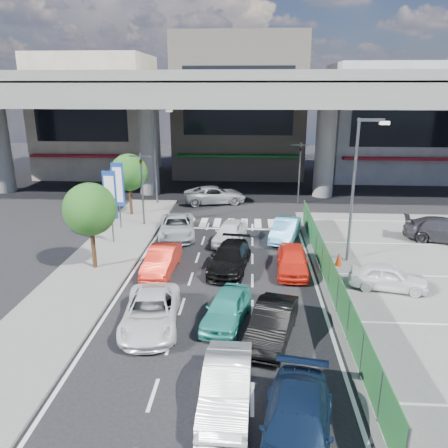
# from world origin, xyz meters

# --- Properties ---
(ground) EXTENTS (120.00, 120.00, 0.00)m
(ground) POSITION_xyz_m (0.00, 0.00, 0.00)
(ground) COLOR black
(ground) RESTS_ON ground
(parking_lot) EXTENTS (12.00, 28.00, 0.06)m
(parking_lot) POSITION_xyz_m (11.00, 2.00, 0.03)
(parking_lot) COLOR #5E5E5B
(parking_lot) RESTS_ON ground
(sidewalk_left) EXTENTS (4.00, 30.00, 0.12)m
(sidewalk_left) POSITION_xyz_m (-7.00, 4.00, 0.06)
(sidewalk_left) COLOR #5E5E5B
(sidewalk_left) RESTS_ON ground
(fence_run) EXTENTS (0.16, 22.00, 1.80)m
(fence_run) POSITION_xyz_m (5.30, 1.00, 0.90)
(fence_run) COLOR #1D5727
(fence_run) RESTS_ON ground
(expressway) EXTENTS (64.00, 14.00, 10.75)m
(expressway) POSITION_xyz_m (0.00, 22.00, 8.76)
(expressway) COLOR slate
(expressway) RESTS_ON ground
(building_west) EXTENTS (12.00, 10.90, 13.00)m
(building_west) POSITION_xyz_m (-16.00, 31.97, 6.49)
(building_west) COLOR gray
(building_west) RESTS_ON ground
(building_center) EXTENTS (14.00, 10.90, 15.00)m
(building_center) POSITION_xyz_m (0.00, 32.97, 7.49)
(building_center) COLOR gray
(building_center) RESTS_ON ground
(building_east) EXTENTS (12.00, 10.90, 12.00)m
(building_east) POSITION_xyz_m (16.00, 31.97, 5.99)
(building_east) COLOR gray
(building_east) RESTS_ON ground
(traffic_light_left) EXTENTS (1.60, 1.24, 5.20)m
(traffic_light_left) POSITION_xyz_m (-6.20, 12.00, 3.94)
(traffic_light_left) COLOR #595B60
(traffic_light_left) RESTS_ON ground
(traffic_light_right) EXTENTS (1.60, 1.24, 5.20)m
(traffic_light_right) POSITION_xyz_m (5.50, 19.00, 3.94)
(traffic_light_right) COLOR #595B60
(traffic_light_right) RESTS_ON ground
(street_lamp_right) EXTENTS (1.65, 0.22, 8.00)m
(street_lamp_right) POSITION_xyz_m (7.17, 6.00, 4.77)
(street_lamp_right) COLOR #595B60
(street_lamp_right) RESTS_ON ground
(street_lamp_left) EXTENTS (1.65, 0.22, 8.00)m
(street_lamp_left) POSITION_xyz_m (-6.33, 18.00, 4.77)
(street_lamp_left) COLOR #595B60
(street_lamp_left) RESTS_ON ground
(signboard_near) EXTENTS (0.80, 0.14, 4.70)m
(signboard_near) POSITION_xyz_m (-7.20, 7.99, 3.06)
(signboard_near) COLOR #595B60
(signboard_near) RESTS_ON ground
(signboard_far) EXTENTS (0.80, 0.14, 4.70)m
(signboard_far) POSITION_xyz_m (-7.60, 10.99, 3.06)
(signboard_far) COLOR #595B60
(signboard_far) RESTS_ON ground
(tree_near) EXTENTS (2.80, 2.80, 4.80)m
(tree_near) POSITION_xyz_m (-7.00, 4.00, 3.39)
(tree_near) COLOR #382314
(tree_near) RESTS_ON ground
(tree_far) EXTENTS (2.80, 2.80, 4.80)m
(tree_far) POSITION_xyz_m (-7.80, 14.50, 3.39)
(tree_far) COLOR #382314
(tree_far) RESTS_ON ground
(hatch_white_back_mid) EXTENTS (1.54, 4.22, 1.38)m
(hatch_white_back_mid) POSITION_xyz_m (0.79, -6.29, 0.69)
(hatch_white_back_mid) COLOR silver
(hatch_white_back_mid) RESTS_ON ground
(minivan_navy_back) EXTENTS (2.68, 5.01, 1.38)m
(minivan_navy_back) POSITION_xyz_m (2.79, -7.90, 0.69)
(minivan_navy_back) COLOR #0D1B33
(minivan_navy_back) RESTS_ON ground
(sedan_white_mid_left) EXTENTS (2.72, 5.00, 1.33)m
(sedan_white_mid_left) POSITION_xyz_m (-2.59, -1.78, 0.66)
(sedan_white_mid_left) COLOR white
(sedan_white_mid_left) RESTS_ON ground
(taxi_teal_mid) EXTENTS (2.32, 4.12, 1.32)m
(taxi_teal_mid) POSITION_xyz_m (0.52, -1.26, 0.66)
(taxi_teal_mid) COLOR teal
(taxi_teal_mid) RESTS_ON ground
(hatch_black_mid_right) EXTENTS (2.44, 4.42, 1.38)m
(hatch_black_mid_right) POSITION_xyz_m (2.36, -2.42, 0.69)
(hatch_black_mid_right) COLOR black
(hatch_black_mid_right) RESTS_ON ground
(taxi_orange_left) EXTENTS (1.61, 4.12, 1.34)m
(taxi_orange_left) POSITION_xyz_m (-3.28, 3.90, 0.67)
(taxi_orange_left) COLOR red
(taxi_orange_left) RESTS_ON ground
(sedan_black_mid) EXTENTS (2.46, 4.88, 1.36)m
(sedan_black_mid) POSITION_xyz_m (0.36, 4.35, 0.68)
(sedan_black_mid) COLOR black
(sedan_black_mid) RESTS_ON ground
(taxi_orange_right) EXTENTS (1.82, 4.12, 1.38)m
(taxi_orange_right) POSITION_xyz_m (3.73, 4.22, 0.69)
(taxi_orange_right) COLOR red
(taxi_orange_right) RESTS_ON ground
(wagon_silver_front_left) EXTENTS (3.01, 5.25, 1.38)m
(wagon_silver_front_left) POSITION_xyz_m (-3.42, 9.70, 0.69)
(wagon_silver_front_left) COLOR silver
(wagon_silver_front_left) RESTS_ON ground
(sedan_white_front_mid) EXTENTS (2.42, 4.30, 1.38)m
(sedan_white_front_mid) POSITION_xyz_m (0.16, 8.71, 0.69)
(sedan_white_front_mid) COLOR white
(sedan_white_front_mid) RESTS_ON ground
(kei_truck_front_right) EXTENTS (2.44, 4.42, 1.38)m
(kei_truck_front_right) POSITION_xyz_m (3.73, 9.54, 0.69)
(kei_truck_front_right) COLOR #59AFDE
(kei_truck_front_right) RESTS_ON ground
(crossing_wagon_silver) EXTENTS (5.67, 3.55, 1.46)m
(crossing_wagon_silver) POSITION_xyz_m (-1.62, 18.73, 0.73)
(crossing_wagon_silver) COLOR #ACB0B4
(crossing_wagon_silver) RESTS_ON ground
(parked_sedan_white) EXTENTS (3.94, 2.25, 1.27)m
(parked_sedan_white) POSITION_xyz_m (8.20, 2.35, 0.69)
(parked_sedan_white) COLOR white
(parked_sedan_white) RESTS_ON parking_lot
(parked_sedan_dgrey) EXTENTS (5.53, 3.39, 1.50)m
(parked_sedan_dgrey) POSITION_xyz_m (13.97, 9.67, 0.81)
(parked_sedan_dgrey) COLOR #303035
(parked_sedan_dgrey) RESTS_ON parking_lot
(traffic_cone) EXTENTS (0.51, 0.51, 0.77)m
(traffic_cone) POSITION_xyz_m (6.36, 5.18, 0.44)
(traffic_cone) COLOR red
(traffic_cone) RESTS_ON parking_lot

